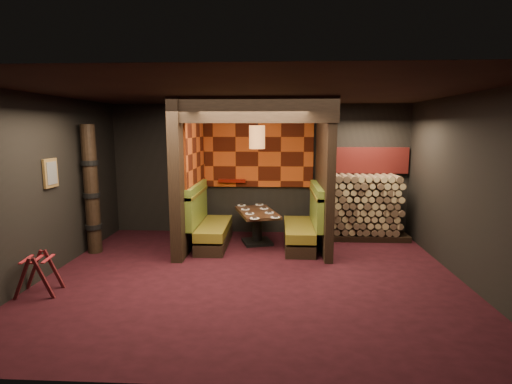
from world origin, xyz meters
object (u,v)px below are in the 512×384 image
(dining_table, at_px, (257,222))
(firewood_stack, at_px, (366,207))
(luggage_rack, at_px, (38,272))
(totem_column, at_px, (91,190))
(booth_bench_right, at_px, (304,227))
(pendant_lamp, at_px, (257,137))
(booth_bench_left, at_px, (209,226))

(dining_table, xyz_separation_m, firewood_stack, (2.29, 0.50, 0.24))
(luggage_rack, relative_size, totem_column, 0.26)
(booth_bench_right, relative_size, dining_table, 1.14)
(booth_bench_right, height_order, totem_column, totem_column)
(luggage_rack, relative_size, firewood_stack, 0.37)
(pendant_lamp, height_order, firewood_stack, pendant_lamp)
(dining_table, height_order, totem_column, totem_column)
(firewood_stack, bearing_deg, luggage_rack, -148.88)
(booth_bench_right, distance_m, totem_column, 4.10)
(booth_bench_right, relative_size, totem_column, 0.67)
(booth_bench_left, height_order, booth_bench_right, same)
(dining_table, height_order, pendant_lamp, pendant_lamp)
(booth_bench_left, bearing_deg, pendant_lamp, 8.72)
(dining_table, xyz_separation_m, totem_column, (-3.04, -0.75, 0.75))
(luggage_rack, xyz_separation_m, totem_column, (-0.08, 1.92, 0.87))
(dining_table, xyz_separation_m, luggage_rack, (-2.96, -2.67, -0.13))
(firewood_stack, bearing_deg, booth_bench_left, -167.83)
(luggage_rack, distance_m, firewood_stack, 6.15)
(luggage_rack, height_order, totem_column, totem_column)
(booth_bench_left, distance_m, pendant_lamp, 2.00)
(dining_table, bearing_deg, booth_bench_left, -168.38)
(luggage_rack, height_order, firewood_stack, firewood_stack)
(booth_bench_right, height_order, firewood_stack, firewood_stack)
(booth_bench_right, height_order, dining_table, booth_bench_right)
(totem_column, distance_m, firewood_stack, 5.50)
(booth_bench_right, bearing_deg, totem_column, -172.14)
(pendant_lamp, xyz_separation_m, firewood_stack, (2.29, 0.55, -1.47))
(dining_table, relative_size, firewood_stack, 0.81)
(pendant_lamp, distance_m, luggage_rack, 4.36)
(booth_bench_left, bearing_deg, luggage_rack, -129.08)
(firewood_stack, bearing_deg, totem_column, -166.81)
(booth_bench_right, bearing_deg, booth_bench_left, 180.00)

